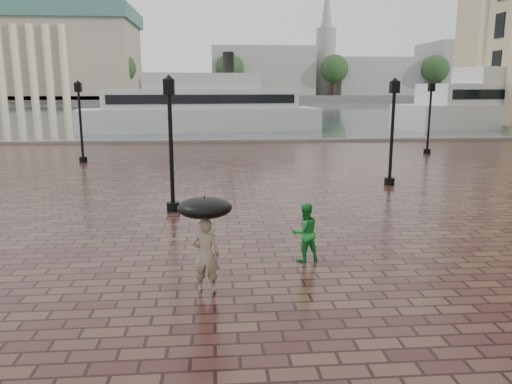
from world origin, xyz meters
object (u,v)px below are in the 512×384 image
adult_pedestrian (206,255)px  ferry_near (201,108)px  child_pedestrian (305,232)px  street_lamps (277,126)px

adult_pedestrian → ferry_near: ferry_near is taller
adult_pedestrian → ferry_near: 39.31m
adult_pedestrian → child_pedestrian: bearing=-136.3°
street_lamps → child_pedestrian: street_lamps is taller
adult_pedestrian → ferry_near: bearing=-80.4°
ferry_near → street_lamps: bearing=-88.1°
adult_pedestrian → child_pedestrian: (2.35, 1.68, -0.07)m
child_pedestrian → street_lamps: bearing=-110.2°
adult_pedestrian → child_pedestrian: adult_pedestrian is taller
adult_pedestrian → ferry_near: (-1.06, 39.27, 1.46)m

